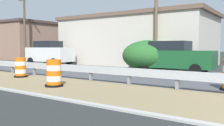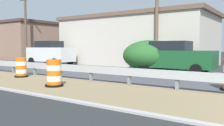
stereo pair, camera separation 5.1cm
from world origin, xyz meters
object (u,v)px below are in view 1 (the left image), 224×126
at_px(car_distant_a, 49,53).
at_px(utility_pole_near, 156,6).
at_px(traffic_barrel_mid, 21,68).
at_px(utility_pole_mid, 25,27).
at_px(car_trailing_near_lane, 173,57).
at_px(traffic_barrel_close, 54,74).

relative_size(car_distant_a, utility_pole_near, 0.51).
bearing_deg(traffic_barrel_mid, utility_pole_mid, 53.42).
relative_size(car_trailing_near_lane, car_distant_a, 1.10).
distance_m(car_trailing_near_lane, utility_pole_near, 4.10).
distance_m(traffic_barrel_close, car_distant_a, 11.99).
relative_size(traffic_barrel_close, traffic_barrel_mid, 1.05).
bearing_deg(car_trailing_near_lane, traffic_barrel_mid, -131.07).
distance_m(car_distant_a, utility_pole_near, 10.03).
xyz_separation_m(traffic_barrel_close, car_trailing_near_lane, (7.68, -1.95, 0.48)).
bearing_deg(utility_pole_mid, traffic_barrel_mid, -126.58).
xyz_separation_m(traffic_barrel_close, car_distant_a, (7.72, 9.16, 0.55)).
distance_m(car_distant_a, utility_pole_mid, 7.22).
relative_size(car_trailing_near_lane, utility_pole_mid, 0.67).
distance_m(traffic_barrel_close, car_trailing_near_lane, 7.94).
bearing_deg(utility_pole_mid, car_trailing_near_lane, -97.05).
height_order(car_trailing_near_lane, utility_pole_mid, utility_pole_mid).
xyz_separation_m(traffic_barrel_close, utility_pole_mid, (9.84, 15.52, 3.24)).
height_order(traffic_barrel_close, traffic_barrel_mid, traffic_barrel_close).
distance_m(traffic_barrel_mid, utility_pole_near, 9.74).
bearing_deg(car_distant_a, traffic_barrel_mid, -52.54).
bearing_deg(traffic_barrel_close, car_distant_a, 49.86).
bearing_deg(car_distant_a, traffic_barrel_close, -42.07).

